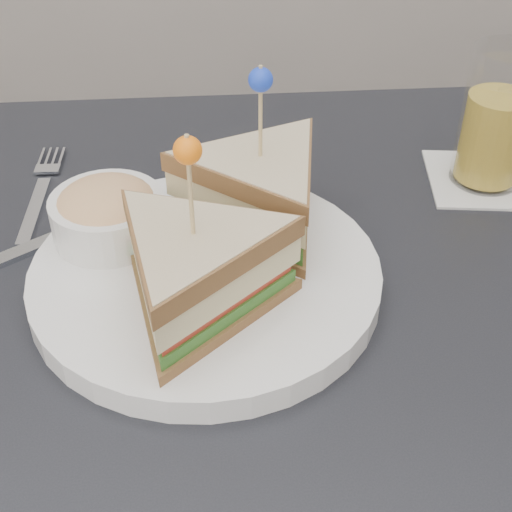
% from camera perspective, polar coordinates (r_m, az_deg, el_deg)
% --- Properties ---
extents(table, '(0.80, 0.80, 0.75)m').
position_cam_1_polar(table, '(0.63, -0.85, -9.70)').
color(table, black).
rests_on(table, ground).
extents(plate_meal, '(0.34, 0.34, 0.17)m').
position_cam_1_polar(plate_meal, '(0.57, -3.54, 1.46)').
color(plate_meal, white).
rests_on(plate_meal, table).
extents(cutlery_fork, '(0.03, 0.17, 0.00)m').
position_cam_1_polar(cutlery_fork, '(0.75, -16.78, 5.25)').
color(cutlery_fork, silver).
rests_on(cutlery_fork, table).
extents(cutlery_knife, '(0.18, 0.13, 0.01)m').
position_cam_1_polar(cutlery_knife, '(0.68, -13.15, 2.54)').
color(cutlery_knife, silver).
rests_on(cutlery_knife, table).
extents(drink_set, '(0.12, 0.12, 0.14)m').
position_cam_1_polar(drink_set, '(0.74, 18.60, 9.84)').
color(drink_set, silver).
rests_on(drink_set, table).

